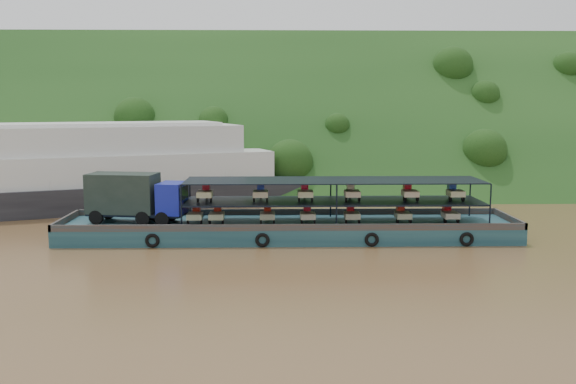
{
  "coord_description": "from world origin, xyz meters",
  "views": [
    {
      "loc": [
        -3.16,
        -49.16,
        10.5
      ],
      "look_at": [
        -2.0,
        3.0,
        3.2
      ],
      "focal_mm": 40.0,
      "sensor_mm": 36.0,
      "label": 1
    }
  ],
  "objects": [
    {
      "name": "hillside",
      "position": [
        0.0,
        36.0,
        0.0
      ],
      "size": [
        140.0,
        39.6,
        39.6
      ],
      "primitive_type": "cube",
      "rotation": [
        0.79,
        0.0,
        0.0
      ],
      "color": "#153714",
      "rests_on": "ground"
    },
    {
      "name": "ground",
      "position": [
        0.0,
        0.0,
        0.0
      ],
      "size": [
        160.0,
        160.0,
        0.0
      ],
      "primitive_type": "plane",
      "color": "brown",
      "rests_on": "ground"
    },
    {
      "name": "cargo_barge",
      "position": [
        -3.53,
        0.21,
        1.27
      ],
      "size": [
        35.0,
        7.18,
        5.04
      ],
      "color": "#12323F",
      "rests_on": "ground"
    },
    {
      "name": "passenger_ferry",
      "position": [
        -21.45,
        15.35,
        3.68
      ],
      "size": [
        42.94,
        24.85,
        8.5
      ],
      "rotation": [
        0.0,
        0.0,
        0.37
      ],
      "color": "black",
      "rests_on": "ground"
    }
  ]
}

